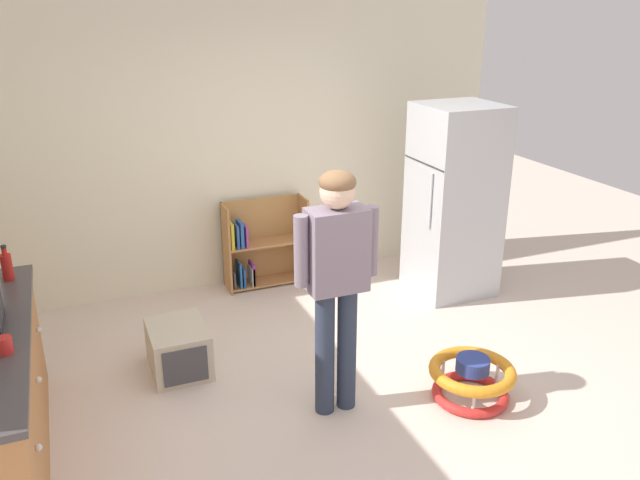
{
  "coord_description": "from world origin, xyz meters",
  "views": [
    {
      "loc": [
        -1.58,
        -3.48,
        2.65
      ],
      "look_at": [
        -0.0,
        0.39,
        1.08
      ],
      "focal_mm": 36.21,
      "sensor_mm": 36.0,
      "label": 1
    }
  ],
  "objects_px": {
    "bookshelf": "(260,248)",
    "baby_walker": "(471,379)",
    "ketchup_bottle": "(7,266)",
    "refrigerator": "(454,201)",
    "red_cup": "(5,345)",
    "standing_person": "(337,271)",
    "pet_carrier": "(179,349)"
  },
  "relations": [
    {
      "from": "bookshelf",
      "to": "baby_walker",
      "type": "xyz_separation_m",
      "value": [
        0.79,
        -2.44,
        -0.22
      ]
    },
    {
      "from": "baby_walker",
      "to": "ketchup_bottle",
      "type": "distance_m",
      "value": 3.23
    },
    {
      "from": "bookshelf",
      "to": "baby_walker",
      "type": "distance_m",
      "value": 2.57
    },
    {
      "from": "bookshelf",
      "to": "ketchup_bottle",
      "type": "height_order",
      "value": "ketchup_bottle"
    },
    {
      "from": "ketchup_bottle",
      "to": "baby_walker",
      "type": "bearing_deg",
      "value": -22.71
    },
    {
      "from": "ketchup_bottle",
      "to": "refrigerator",
      "type": "bearing_deg",
      "value": 6.52
    },
    {
      "from": "bookshelf",
      "to": "baby_walker",
      "type": "bearing_deg",
      "value": -72.17
    },
    {
      "from": "refrigerator",
      "to": "red_cup",
      "type": "xyz_separation_m",
      "value": [
        -3.72,
        -1.46,
        0.06
      ]
    },
    {
      "from": "baby_walker",
      "to": "ketchup_bottle",
      "type": "xyz_separation_m",
      "value": [
        -2.88,
        1.21,
        0.84
      ]
    },
    {
      "from": "standing_person",
      "to": "ketchup_bottle",
      "type": "height_order",
      "value": "standing_person"
    },
    {
      "from": "bookshelf",
      "to": "pet_carrier",
      "type": "height_order",
      "value": "bookshelf"
    },
    {
      "from": "baby_walker",
      "to": "bookshelf",
      "type": "bearing_deg",
      "value": 107.83
    },
    {
      "from": "standing_person",
      "to": "pet_carrier",
      "type": "relative_size",
      "value": 3.05
    },
    {
      "from": "standing_person",
      "to": "baby_walker",
      "type": "relative_size",
      "value": 2.79
    },
    {
      "from": "bookshelf",
      "to": "pet_carrier",
      "type": "xyz_separation_m",
      "value": [
        -1.04,
        -1.29,
        -0.2
      ]
    },
    {
      "from": "refrigerator",
      "to": "bookshelf",
      "type": "xyz_separation_m",
      "value": [
        -1.65,
        0.81,
        -0.51
      ]
    },
    {
      "from": "ketchup_bottle",
      "to": "pet_carrier",
      "type": "bearing_deg",
      "value": -3.11
    },
    {
      "from": "pet_carrier",
      "to": "red_cup",
      "type": "bearing_deg",
      "value": -136.7
    },
    {
      "from": "bookshelf",
      "to": "standing_person",
      "type": "relative_size",
      "value": 0.51
    },
    {
      "from": "refrigerator",
      "to": "bookshelf",
      "type": "height_order",
      "value": "refrigerator"
    },
    {
      "from": "ketchup_bottle",
      "to": "red_cup",
      "type": "distance_m",
      "value": 1.03
    },
    {
      "from": "bookshelf",
      "to": "red_cup",
      "type": "height_order",
      "value": "red_cup"
    },
    {
      "from": "ketchup_bottle",
      "to": "bookshelf",
      "type": "bearing_deg",
      "value": 30.56
    },
    {
      "from": "standing_person",
      "to": "baby_walker",
      "type": "xyz_separation_m",
      "value": [
        0.93,
        -0.26,
        -0.87
      ]
    },
    {
      "from": "bookshelf",
      "to": "pet_carrier",
      "type": "relative_size",
      "value": 1.54
    },
    {
      "from": "standing_person",
      "to": "baby_walker",
      "type": "bearing_deg",
      "value": -15.43
    },
    {
      "from": "refrigerator",
      "to": "ketchup_bottle",
      "type": "xyz_separation_m",
      "value": [
        -3.74,
        -0.43,
        0.11
      ]
    },
    {
      "from": "bookshelf",
      "to": "standing_person",
      "type": "xyz_separation_m",
      "value": [
        -0.14,
        -2.19,
        0.65
      ]
    },
    {
      "from": "refrigerator",
      "to": "red_cup",
      "type": "relative_size",
      "value": 18.74
    },
    {
      "from": "red_cup",
      "to": "baby_walker",
      "type": "bearing_deg",
      "value": -3.56
    },
    {
      "from": "pet_carrier",
      "to": "red_cup",
      "type": "relative_size",
      "value": 5.81
    },
    {
      "from": "ketchup_bottle",
      "to": "standing_person",
      "type": "bearing_deg",
      "value": -25.92
    }
  ]
}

